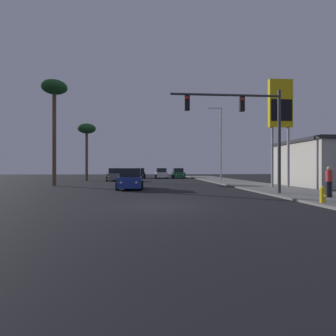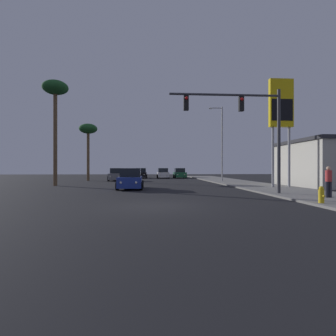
{
  "view_description": "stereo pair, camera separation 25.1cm",
  "coord_description": "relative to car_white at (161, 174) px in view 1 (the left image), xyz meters",
  "views": [
    {
      "loc": [
        -0.53,
        -11.68,
        1.69
      ],
      "look_at": [
        1.17,
        9.54,
        1.7
      ],
      "focal_mm": 28.0,
      "sensor_mm": 36.0,
      "label": 1
    },
    {
      "loc": [
        -0.28,
        -11.7,
        1.69
      ],
      "look_at": [
        1.17,
        9.54,
        1.7
      ],
      "focal_mm": 28.0,
      "sensor_mm": 36.0,
      "label": 2
    }
  ],
  "objects": [
    {
      "name": "ground_plane",
      "position": [
        -1.86,
        -32.57,
        -0.76
      ],
      "size": [
        120.0,
        120.0,
        0.0
      ],
      "primitive_type": "plane",
      "color": "black"
    },
    {
      "name": "sidewalk_right",
      "position": [
        7.64,
        -22.57,
        -0.7
      ],
      "size": [
        5.0,
        60.0,
        0.12
      ],
      "color": "gray",
      "rests_on": "ground"
    },
    {
      "name": "car_white",
      "position": [
        0.0,
        0.0,
        0.0
      ],
      "size": [
        2.04,
        4.33,
        1.68
      ],
      "rotation": [
        0.0,
        0.0,
        3.17
      ],
      "color": "silver",
      "rests_on": "ground"
    },
    {
      "name": "car_grey",
      "position": [
        -6.6,
        -8.83,
        0.0
      ],
      "size": [
        2.04,
        4.32,
        1.68
      ],
      "rotation": [
        0.0,
        0.0,
        3.16
      ],
      "color": "slate",
      "rests_on": "ground"
    },
    {
      "name": "car_black",
      "position": [
        -3.67,
        0.01,
        0.0
      ],
      "size": [
        2.04,
        4.32,
        1.68
      ],
      "rotation": [
        0.0,
        0.0,
        3.13
      ],
      "color": "black",
      "rests_on": "ground"
    },
    {
      "name": "car_blue",
      "position": [
        -3.74,
        -22.85,
        0.0
      ],
      "size": [
        2.04,
        4.32,
        1.68
      ],
      "rotation": [
        0.0,
        0.0,
        3.15
      ],
      "color": "navy",
      "rests_on": "ground"
    },
    {
      "name": "car_green",
      "position": [
        2.86,
        -0.03,
        0.0
      ],
      "size": [
        2.04,
        4.33,
        1.68
      ],
      "rotation": [
        0.0,
        0.0,
        3.16
      ],
      "color": "#195933",
      "rests_on": "ground"
    },
    {
      "name": "traffic_light_mast",
      "position": [
        3.93,
        -28.4,
        3.95
      ],
      "size": [
        6.99,
        0.36,
        6.5
      ],
      "color": "#38383D",
      "rests_on": "sidewalk_right"
    },
    {
      "name": "street_lamp",
      "position": [
        6.43,
        -13.06,
        4.36
      ],
      "size": [
        1.74,
        0.24,
        9.0
      ],
      "color": "#99999E",
      "rests_on": "sidewalk_right"
    },
    {
      "name": "gas_station_sign",
      "position": [
        8.76,
        -23.15,
        5.86
      ],
      "size": [
        2.0,
        0.42,
        9.0
      ],
      "color": "#99999E",
      "rests_on": "sidewalk_right"
    },
    {
      "name": "fire_hydrant",
      "position": [
        5.54,
        -33.0,
        -0.27
      ],
      "size": [
        0.24,
        0.34,
        0.76
      ],
      "color": "gold",
      "rests_on": "sidewalk_right"
    },
    {
      "name": "pedestrian_on_sidewalk",
      "position": [
        7.4,
        -30.88,
        0.27
      ],
      "size": [
        0.34,
        0.32,
        1.67
      ],
      "color": "#23232D",
      "rests_on": "sidewalk_right"
    },
    {
      "name": "palm_tree_near",
      "position": [
        -11.21,
        -18.57,
        8.0
      ],
      "size": [
        2.4,
        2.4,
        10.07
      ],
      "color": "brown",
      "rests_on": "ground"
    },
    {
      "name": "palm_tree_mid",
      "position": [
        -10.45,
        -8.57,
        5.84
      ],
      "size": [
        2.4,
        2.4,
        7.64
      ],
      "color": "brown",
      "rests_on": "ground"
    }
  ]
}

